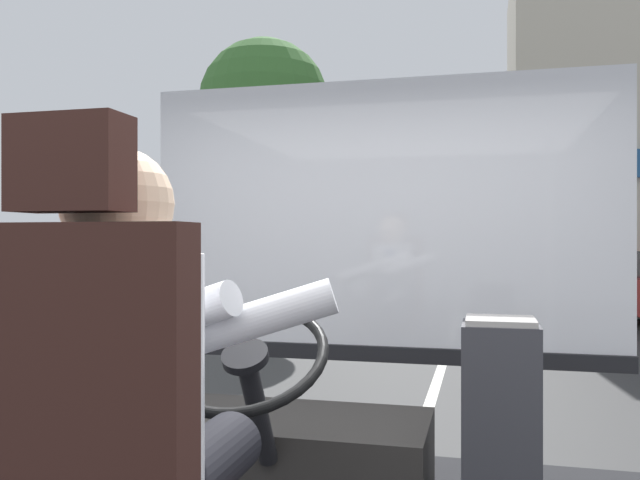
# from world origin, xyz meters

# --- Properties ---
(ground) EXTENTS (18.00, 44.00, 0.06)m
(ground) POSITION_xyz_m (0.00, 8.80, -0.02)
(ground) COLOR #343434
(bus_driver) EXTENTS (0.82, 0.60, 0.82)m
(bus_driver) POSITION_xyz_m (-0.21, -0.49, 1.38)
(bus_driver) COLOR black
(bus_driver) RESTS_ON driver_seat
(steering_console) EXTENTS (1.10, 1.04, 0.88)m
(steering_console) POSITION_xyz_m (-0.21, 0.70, 0.83)
(steering_console) COLOR #282623
(steering_console) RESTS_ON bus_floor
(fare_box) EXTENTS (0.26, 0.26, 0.83)m
(fare_box) POSITION_xyz_m (0.59, 0.58, 1.02)
(fare_box) COLOR #333338
(fare_box) RESTS_ON bus_floor
(windshield_panel) EXTENTS (2.50, 0.08, 1.48)m
(windshield_panel) POSITION_xyz_m (0.00, 1.62, 1.65)
(windshield_panel) COLOR silver
(street_tree) EXTENTS (2.44, 2.44, 5.47)m
(street_tree) POSITION_xyz_m (-3.44, 9.84, 4.20)
(street_tree) COLOR #4C3828
(street_tree) RESTS_ON ground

